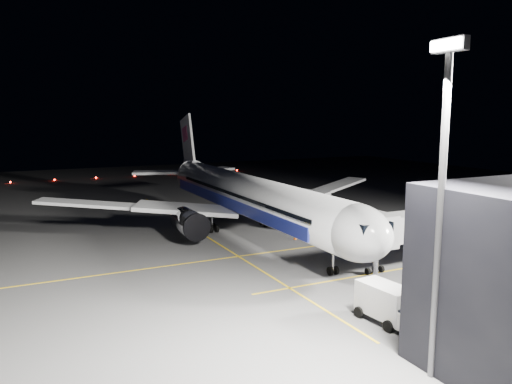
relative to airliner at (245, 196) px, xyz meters
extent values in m
plane|color=#4C4C4F|center=(1.08, 0.00, -5.16)|extent=(200.00, 200.00, 0.00)
cube|color=gold|center=(11.08, 0.00, -5.16)|extent=(0.25, 80.00, 0.01)
cube|color=gold|center=(1.08, -6.00, -5.16)|extent=(70.00, 0.25, 0.01)
cube|color=gold|center=(23.08, 10.00, -5.16)|extent=(0.25, 40.00, 0.01)
cylinder|color=silver|center=(1.08, 0.00, 0.14)|extent=(48.00, 5.60, 5.60)
ellipsoid|color=silver|center=(25.08, 0.00, 0.14)|extent=(8.96, 5.60, 5.60)
cube|color=black|center=(27.38, 0.00, 1.14)|extent=(2.20, 3.40, 0.90)
cone|color=silver|center=(-27.42, 0.00, 0.44)|extent=(9.00, 5.49, 5.49)
cube|color=#222C9D|center=(0.08, 2.78, -0.76)|extent=(42.24, 0.25, 1.50)
cube|color=#222C9D|center=(0.08, -2.78, -0.76)|extent=(42.24, 0.25, 1.50)
cube|color=silver|center=(-1.42, 8.00, -1.46)|extent=(11.36, 15.23, 1.53)
cube|color=silver|center=(-1.42, -8.00, -1.46)|extent=(11.36, 15.23, 1.53)
cube|color=silver|center=(-6.42, 20.50, -0.59)|extent=(8.57, 13.22, 1.31)
cube|color=silver|center=(-6.42, -20.50, -0.59)|extent=(8.57, 13.22, 1.31)
cube|color=silver|center=(-26.92, 5.20, 0.74)|extent=(6.20, 9.67, 0.45)
cube|color=silver|center=(-26.92, -5.20, 0.74)|extent=(6.20, 9.67, 0.45)
cube|color=white|center=(-25.12, 0.00, 6.34)|extent=(7.53, 0.40, 10.28)
cube|color=#E84F93|center=(-25.92, 0.00, 7.74)|extent=(3.22, 0.55, 3.22)
cylinder|color=#B7B7BF|center=(2.28, 9.00, -2.61)|extent=(5.60, 3.40, 3.40)
cylinder|color=#B7B7BF|center=(2.28, -9.00, -2.61)|extent=(5.60, 3.40, 3.40)
cylinder|color=#9999A0|center=(21.58, 0.00, -3.91)|extent=(0.26, 0.26, 2.50)
cylinder|color=black|center=(21.58, 0.00, -4.71)|extent=(0.90, 0.70, 0.90)
cylinder|color=#9999A0|center=(-1.92, 4.30, -3.91)|extent=(0.26, 0.26, 2.50)
cylinder|color=#9999A0|center=(-1.92, -4.30, -3.91)|extent=(0.26, 0.26, 2.50)
cylinder|color=black|center=(-1.92, 4.30, -4.61)|extent=(1.10, 1.60, 1.10)
cylinder|color=black|center=(-1.92, -4.30, -4.61)|extent=(1.10, 1.60, 1.10)
cube|color=#B2B2B7|center=(23.08, 20.05, -0.56)|extent=(3.00, 33.90, 2.80)
cube|color=#B2B2B7|center=(23.08, 4.20, -0.56)|extent=(3.60, 3.20, 3.40)
cylinder|color=#9999A0|center=(23.08, 4.20, -3.61)|extent=(0.70, 0.70, 3.10)
cylinder|color=black|center=(23.08, 3.30, -4.81)|extent=(0.70, 0.30, 0.70)
cylinder|color=black|center=(23.08, 5.10, -4.81)|extent=(0.70, 0.30, 0.70)
cylinder|color=#59595E|center=(41.08, -6.00, 4.84)|extent=(0.44, 0.44, 20.00)
cube|color=#59595E|center=(41.08, -6.00, 15.14)|extent=(2.40, 0.50, 0.80)
cube|color=white|center=(41.08, -6.35, 15.14)|extent=(2.20, 0.15, 0.60)
sphere|color=#FF140A|center=(-70.92, -30.00, -4.94)|extent=(0.44, 0.44, 0.44)
sphere|color=#FF140A|center=(-70.92, -20.00, -4.94)|extent=(0.44, 0.44, 0.44)
sphere|color=#FF140A|center=(-70.92, -10.00, -4.94)|extent=(0.44, 0.44, 0.44)
sphere|color=#FF140A|center=(-70.92, 0.00, -4.94)|extent=(0.44, 0.44, 0.44)
sphere|color=#FF140A|center=(-70.92, 10.00, -4.94)|extent=(0.44, 0.44, 0.44)
sphere|color=#FF140A|center=(-70.92, 20.00, -4.94)|extent=(0.44, 0.44, 0.44)
sphere|color=#FF140A|center=(-70.92, 30.00, -4.94)|extent=(0.44, 0.44, 0.44)
cube|color=silver|center=(33.12, -3.06, -3.39)|extent=(4.77, 2.71, 2.52)
cube|color=silver|center=(35.86, -2.80, -4.08)|extent=(2.03, 2.34, 1.37)
cube|color=black|center=(35.86, -2.80, -3.50)|extent=(1.55, 2.06, 0.57)
cylinder|color=black|center=(34.60, -1.71, -4.71)|extent=(0.94, 0.37, 0.92)
cylinder|color=black|center=(34.83, -4.10, -4.71)|extent=(0.94, 0.37, 0.92)
cylinder|color=black|center=(31.41, -2.01, -4.71)|extent=(0.94, 0.37, 0.92)
cylinder|color=black|center=(31.64, -4.40, -4.71)|extent=(0.94, 0.37, 0.92)
cube|color=black|center=(-0.04, 11.81, -4.51)|extent=(2.13, 1.38, 0.96)
cube|color=black|center=(-0.04, 11.81, -3.90)|extent=(0.90, 0.90, 0.52)
sphere|color=#FFF2CC|center=(-0.50, 11.15, -4.51)|extent=(0.23, 0.23, 0.23)
sphere|color=#FFF2CC|center=(0.37, 11.12, -4.51)|extent=(0.23, 0.23, 0.23)
cylinder|color=black|center=(0.77, 12.52, -4.90)|extent=(0.53, 0.21, 0.52)
cylinder|color=black|center=(0.71, 11.04, -4.90)|extent=(0.53, 0.21, 0.52)
cylinder|color=black|center=(-0.79, 12.58, -4.90)|extent=(0.53, 0.21, 0.52)
cylinder|color=black|center=(-0.85, 11.10, -4.90)|extent=(0.53, 0.21, 0.52)
cone|color=#FF5E0A|center=(2.64, 5.44, -4.85)|extent=(0.42, 0.42, 0.62)
cone|color=#FF5E0A|center=(7.08, 4.00, -4.85)|extent=(0.42, 0.42, 0.63)
cone|color=#FF5E0A|center=(-6.92, 12.98, -4.91)|extent=(0.34, 0.34, 0.51)
camera|label=1|loc=(62.65, -28.84, 11.18)|focal=35.00mm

